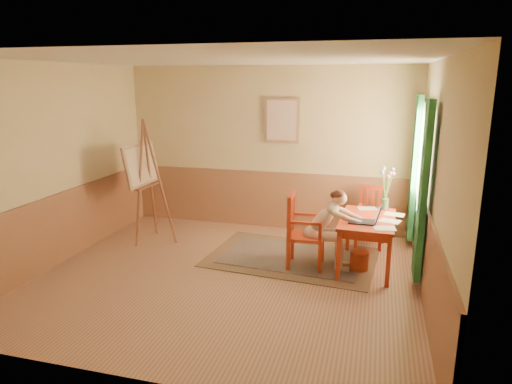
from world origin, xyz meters
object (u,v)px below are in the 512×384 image
(table, at_px, (368,224))
(figure, at_px, (328,225))
(laptop, at_px, (367,219))
(easel, at_px, (144,170))
(chair_back, at_px, (371,217))
(chair_left, at_px, (302,231))

(table, relative_size, figure, 1.09)
(table, distance_m, laptop, 0.26)
(figure, distance_m, easel, 3.05)
(table, bearing_deg, easel, 176.17)
(figure, bearing_deg, table, 17.42)
(chair_back, height_order, figure, figure)
(chair_left, distance_m, laptop, 0.90)
(easel, bearing_deg, laptop, -7.41)
(figure, distance_m, laptop, 0.54)
(chair_back, bearing_deg, figure, -116.80)
(chair_back, distance_m, laptop, 1.21)
(chair_left, height_order, figure, figure)
(table, height_order, laptop, laptop)
(figure, xyz_separation_m, easel, (-2.98, 0.40, 0.55))
(laptop, bearing_deg, easel, 172.59)
(table, height_order, chair_left, chair_left)
(chair_back, xyz_separation_m, laptop, (-0.04, -1.17, 0.30))
(table, height_order, easel, easel)
(laptop, xyz_separation_m, easel, (-3.50, 0.45, 0.40))
(chair_back, xyz_separation_m, figure, (-0.56, -1.11, 0.16))
(table, distance_m, chair_left, 0.90)
(table, relative_size, chair_left, 1.17)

